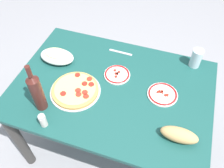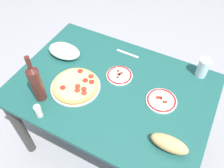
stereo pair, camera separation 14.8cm
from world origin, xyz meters
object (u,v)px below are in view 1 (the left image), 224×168
baked_pasta_dish (57,56)px  dining_table (112,98)px  bread_loaf (179,135)px  spice_shaker (43,120)px  pepperoni_pizza (75,90)px  side_plate_far (163,94)px  water_glass (196,58)px  wine_bottle (37,92)px  side_plate_near (118,75)px

baked_pasta_dish → dining_table: bearing=-14.2°
dining_table → bread_loaf: size_ratio=6.23×
bread_loaf → spice_shaker: size_ratio=2.29×
pepperoni_pizza → side_plate_far: pepperoni_pizza is taller
dining_table → water_glass: (0.47, 0.36, 0.18)m
wine_bottle → water_glass: 1.03m
dining_table → side_plate_far: side_plate_far is taller
side_plate_near → spice_shaker: bearing=-119.5°
side_plate_near → side_plate_far: (0.31, -0.07, -0.00)m
bread_loaf → side_plate_far: bearing=116.8°
pepperoni_pizza → water_glass: 0.82m
side_plate_near → side_plate_far: same height
pepperoni_pizza → side_plate_far: 0.54m
water_glass → spice_shaker: size_ratio=1.51×
wine_bottle → water_glass: bearing=37.9°
water_glass → side_plate_far: (-0.15, -0.32, -0.06)m
side_plate_near → spice_shaker: (-0.27, -0.48, 0.03)m
pepperoni_pizza → spice_shaker: (-0.07, -0.27, 0.03)m
wine_bottle → side_plate_near: (0.35, 0.37, -0.13)m
side_plate_far → side_plate_near: bearing=167.9°
spice_shaker → bread_loaf: bearing=12.0°
pepperoni_pizza → spice_shaker: bearing=-103.7°
water_glass → spice_shaker: (-0.74, -0.74, -0.02)m
bread_loaf → pepperoni_pizza: bearing=169.6°
pepperoni_pizza → spice_shaker: spice_shaker is taller
spice_shaker → side_plate_far: bearing=35.5°
dining_table → wine_bottle: 0.51m
dining_table → pepperoni_pizza: bearing=-152.7°
pepperoni_pizza → side_plate_far: (0.52, 0.14, -0.01)m
pepperoni_pizza → baked_pasta_dish: 0.32m
baked_pasta_dish → bread_loaf: (0.88, -0.33, -0.00)m
dining_table → baked_pasta_dish: bearing=165.8°
wine_bottle → side_plate_far: wine_bottle is taller
wine_bottle → side_plate_far: 0.74m
dining_table → side_plate_near: bearing=88.0°
side_plate_near → water_glass: bearing=29.1°
side_plate_near → dining_table: bearing=-92.0°
side_plate_near → side_plate_far: size_ratio=0.92×
pepperoni_pizza → water_glass: (0.67, 0.47, 0.05)m
baked_pasta_dish → side_plate_near: bearing=-0.6°
side_plate_near → spice_shaker: 0.55m
wine_bottle → spice_shaker: bearing=-54.8°
spice_shaker → side_plate_near: bearing=60.5°
dining_table → side_plate_far: 0.34m
bread_loaf → spice_shaker: bearing=-168.0°
water_glass → side_plate_near: water_glass is taller
wine_bottle → side_plate_near: wine_bottle is taller
side_plate_far → wine_bottle: bearing=-154.9°
dining_table → water_glass: size_ratio=9.47×
spice_shaker → pepperoni_pizza: bearing=76.3°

